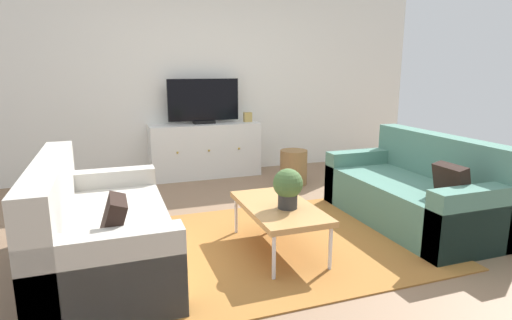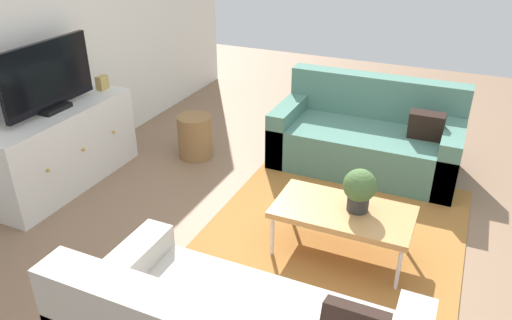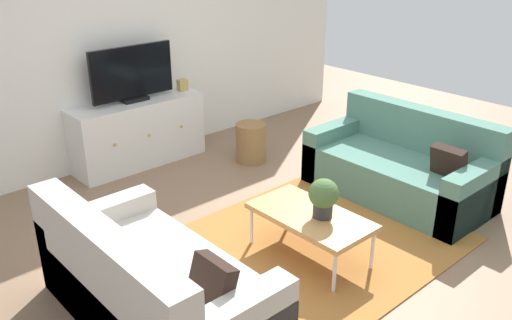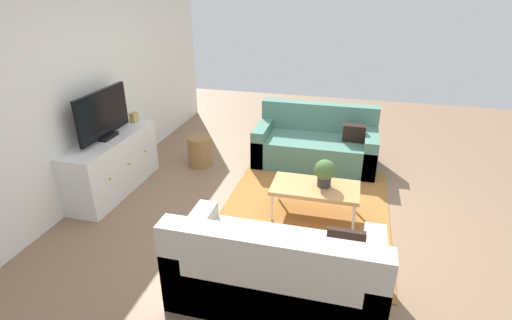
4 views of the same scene
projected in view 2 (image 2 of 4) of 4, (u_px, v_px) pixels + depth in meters
ground_plane at (308, 240)px, 3.74m from camera, size 10.00×10.00×0.00m
wall_back at (22, 31)px, 4.04m from camera, size 6.40×0.12×2.70m
area_rug at (327, 245)px, 3.68m from camera, size 2.50×1.90×0.01m
couch_right_side at (368, 138)px, 4.74m from camera, size 0.87×1.71×0.82m
coffee_table at (343, 213)px, 3.43m from camera, size 0.52×0.97×0.38m
potted_plant at (359, 188)px, 3.34m from camera, size 0.23×0.23×0.31m
tv_console at (64, 149)px, 4.34m from camera, size 1.45×0.47×0.72m
flat_screen_tv at (48, 77)px, 4.04m from camera, size 0.94×0.16×0.59m
mantel_clock at (102, 83)px, 4.63m from camera, size 0.11×0.07×0.13m
wicker_basket at (195, 137)px, 4.90m from camera, size 0.34×0.34×0.43m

